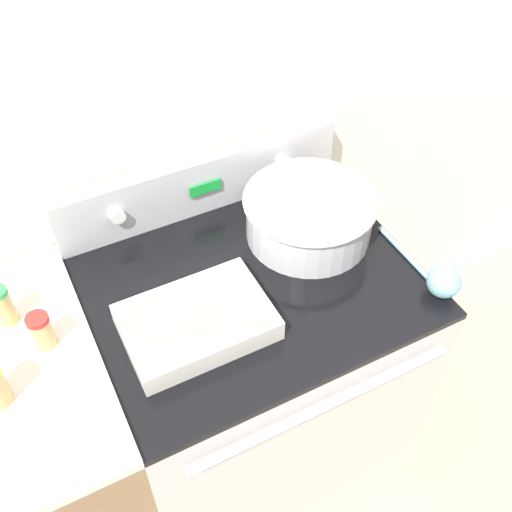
# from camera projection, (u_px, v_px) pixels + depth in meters

# --- Properties ---
(kitchen_wall) EXTENTS (8.00, 0.05, 2.50)m
(kitchen_wall) POSITION_uv_depth(u_px,v_px,m) (184.00, 91.00, 1.49)
(kitchen_wall) COLOR silver
(kitchen_wall) RESTS_ON ground_plane
(stove_range) EXTENTS (0.82, 0.70, 0.91)m
(stove_range) POSITION_uv_depth(u_px,v_px,m) (253.00, 378.00, 1.84)
(stove_range) COLOR #BCBCC1
(stove_range) RESTS_ON ground_plane
(control_panel) EXTENTS (0.82, 0.07, 0.17)m
(control_panel) POSITION_uv_depth(u_px,v_px,m) (201.00, 184.00, 1.64)
(control_panel) COLOR #BCBCC1
(control_panel) RESTS_ON stove_range
(side_counter) EXTENTS (0.55, 0.67, 0.92)m
(side_counter) POSITION_uv_depth(u_px,v_px,m) (27.00, 477.00, 1.61)
(side_counter) COLOR #896B4C
(side_counter) RESTS_ON ground_plane
(mixing_bowl) EXTENTS (0.35, 0.35, 0.13)m
(mixing_bowl) POSITION_uv_depth(u_px,v_px,m) (309.00, 214.00, 1.57)
(mixing_bowl) COLOR silver
(mixing_bowl) RESTS_ON stove_range
(casserole_dish) EXTENTS (0.34, 0.23, 0.06)m
(casserole_dish) POSITION_uv_depth(u_px,v_px,m) (197.00, 321.00, 1.38)
(casserole_dish) COLOR silver
(casserole_dish) RESTS_ON stove_range
(ladle) EXTENTS (0.08, 0.30, 0.08)m
(ladle) POSITION_uv_depth(u_px,v_px,m) (441.00, 279.00, 1.46)
(ladle) COLOR #7AB2C6
(ladle) RESTS_ON stove_range
(spice_jar_red_cap) EXTENTS (0.05, 0.05, 0.09)m
(spice_jar_red_cap) POSITION_uv_depth(u_px,v_px,m) (42.00, 331.00, 1.32)
(spice_jar_red_cap) COLOR tan
(spice_jar_red_cap) RESTS_ON side_counter
(spice_jar_green_cap) EXTENTS (0.05, 0.05, 0.11)m
(spice_jar_green_cap) POSITION_uv_depth(u_px,v_px,m) (3.00, 305.00, 1.37)
(spice_jar_green_cap) COLOR tan
(spice_jar_green_cap) RESTS_ON side_counter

